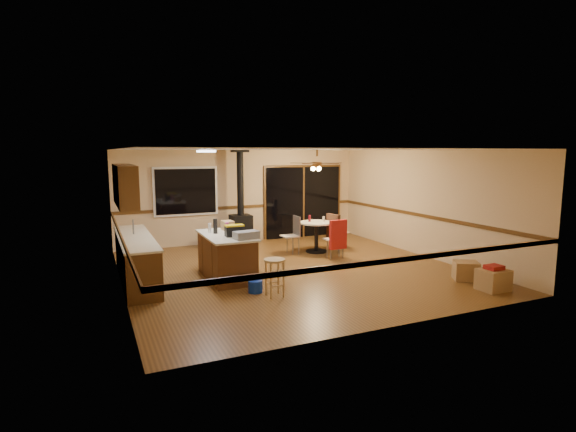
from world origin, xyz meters
TOP-DOWN VIEW (x-y plane):
  - floor at (0.00, 0.00)m, footprint 7.00×7.00m
  - ceiling at (0.00, 0.00)m, footprint 7.00×7.00m
  - wall_back at (0.00, 3.50)m, footprint 7.00×0.00m
  - wall_front at (0.00, -3.50)m, footprint 7.00×0.00m
  - wall_left at (-3.50, 0.00)m, footprint 0.00×7.00m
  - wall_right at (3.50, 0.00)m, footprint 0.00×7.00m
  - chair_rail at (0.00, 0.00)m, footprint 7.00×7.00m
  - window at (-1.60, 3.45)m, footprint 1.72×0.10m
  - sliding_door at (1.90, 3.45)m, footprint 2.52×0.10m
  - lower_cabinets at (-3.20, 0.50)m, footprint 0.60×3.00m
  - countertop at (-3.20, 0.50)m, footprint 0.64×3.04m
  - upper_cabinets at (-3.33, 0.70)m, footprint 0.35×2.00m
  - kitchen_island at (-1.50, 0.00)m, footprint 0.88×1.68m
  - wood_stove at (-0.20, 3.05)m, footprint 0.55×0.50m
  - ceiling_fan at (1.28, 1.39)m, footprint 0.24×0.24m
  - fluorescent_strip at (-1.80, 0.30)m, footprint 0.10×1.20m
  - toolbox_grey at (-1.27, -0.59)m, footprint 0.50×0.33m
  - toolbox_black at (-1.40, -0.24)m, footprint 0.37×0.20m
  - toolbox_yellow_lid at (-1.40, -0.24)m, footprint 0.37×0.20m
  - box_on_island at (-1.32, 0.49)m, footprint 0.23×0.31m
  - bottle_dark at (-1.66, 0.20)m, footprint 0.10×0.10m
  - bottle_pink at (-1.44, 0.14)m, footprint 0.08×0.08m
  - bottle_white at (-1.75, 0.33)m, footprint 0.07×0.07m
  - bar_stool at (-1.06, -1.49)m, footprint 0.43×0.43m
  - blue_bucket at (-1.29, -1.13)m, footprint 0.33×0.33m
  - dining_table at (1.28, 1.39)m, footprint 0.86×0.86m
  - glass_red at (1.13, 1.49)m, footprint 0.07×0.07m
  - glass_cream at (1.46, 1.34)m, footprint 0.08×0.08m
  - chair_left at (0.69, 1.49)m, footprint 0.41×0.40m
  - chair_near at (1.38, 0.51)m, footprint 0.44×0.47m
  - chair_right at (1.80, 1.40)m, footprint 0.53×0.50m
  - box_under_window at (-0.97, 3.02)m, footprint 0.52×0.45m
  - box_corner_a at (2.80, -2.80)m, footprint 0.53×0.44m
  - box_corner_b at (2.85, -2.09)m, footprint 0.60×0.58m
  - box_small_red at (2.80, -2.80)m, footprint 0.30×0.25m

SIDE VIEW (x-z plane):
  - floor at x=0.00m, z-range 0.00..0.00m
  - blue_bucket at x=-1.29m, z-range 0.00..0.22m
  - box_under_window at x=-0.97m, z-range 0.00..0.36m
  - box_corner_b at x=2.85m, z-range 0.00..0.37m
  - box_corner_a at x=2.80m, z-range 0.00..0.39m
  - bar_stool at x=-1.06m, z-range 0.00..0.68m
  - lower_cabinets at x=-3.20m, z-range 0.00..0.86m
  - box_small_red at x=2.80m, z-range 0.39..0.47m
  - kitchen_island at x=-1.50m, z-range 0.00..0.90m
  - dining_table at x=1.28m, z-range 0.14..0.92m
  - chair_left at x=0.69m, z-range 0.33..0.85m
  - chair_near at x=1.38m, z-range 0.25..0.95m
  - chair_right at x=1.80m, z-range 0.25..0.95m
  - wood_stove at x=-0.20m, z-range -0.53..1.99m
  - glass_cream at x=1.46m, z-range 0.78..0.92m
  - glass_red at x=1.13m, z-range 0.78..0.95m
  - countertop at x=-3.20m, z-range 0.86..0.90m
  - toolbox_grey at x=-1.27m, z-range 0.90..1.05m
  - bottle_white at x=-1.75m, z-range 0.90..1.10m
  - box_on_island at x=-1.32m, z-range 0.90..1.10m
  - toolbox_black at x=-1.40m, z-range 0.90..1.10m
  - chair_rail at x=0.00m, z-range 0.96..1.04m
  - bottle_pink at x=-1.44m, z-range 0.90..1.13m
  - bottle_dark at x=-1.66m, z-range 0.90..1.20m
  - sliding_door at x=1.90m, z-range 0.00..2.10m
  - toolbox_yellow_lid at x=-1.40m, z-range 1.10..1.13m
  - wall_back at x=0.00m, z-range -2.20..4.80m
  - wall_front at x=0.00m, z-range -2.20..4.80m
  - wall_left at x=-3.50m, z-range -2.20..4.80m
  - wall_right at x=3.50m, z-range -2.20..4.80m
  - window at x=-1.60m, z-range 0.84..2.16m
  - upper_cabinets at x=-3.33m, z-range 1.50..2.30m
  - ceiling_fan at x=1.28m, z-range 1.94..2.49m
  - fluorescent_strip at x=-1.80m, z-range 2.54..2.58m
  - ceiling at x=0.00m, z-range 2.60..2.60m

